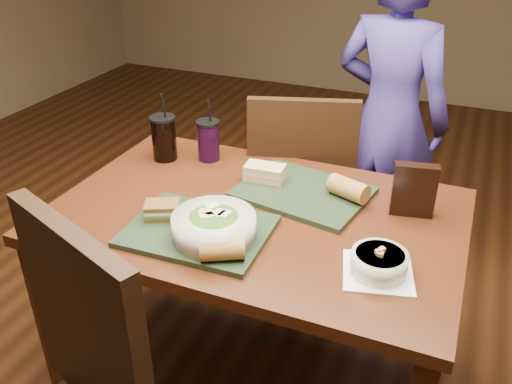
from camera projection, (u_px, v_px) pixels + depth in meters
ground at (256, 375)px, 2.11m from camera, size 6.00×6.00×0.00m
dining_table at (256, 234)px, 1.79m from camera, size 1.30×0.85×0.75m
chair_far at (308, 190)px, 2.29m from camera, size 0.53×0.54×0.98m
diner at (389, 119)px, 2.45m from camera, size 0.62×0.48×1.50m
tray_near at (198, 231)px, 1.63m from camera, size 0.43×0.33×0.02m
tray_far at (303, 192)px, 1.84m from camera, size 0.47×0.39×0.02m
salad_bowl at (214, 225)px, 1.57m from camera, size 0.25×0.25×0.08m
soup_bowl at (379, 263)px, 1.45m from camera, size 0.23×0.23×0.07m
sandwich_near at (162, 210)px, 1.67m from camera, size 0.13×0.11×0.05m
sandwich_far at (265, 172)px, 1.89m from camera, size 0.14×0.08×0.06m
baguette_near at (222, 249)px, 1.48m from camera, size 0.14×0.11×0.06m
baguette_far at (348, 189)px, 1.77m from camera, size 0.15×0.11×0.07m
cup_cola at (164, 138)px, 2.05m from camera, size 0.10×0.10×0.26m
cup_berry at (208, 140)px, 2.05m from camera, size 0.09×0.09×0.24m
chip_bag at (414, 190)px, 1.69m from camera, size 0.14×0.07×0.17m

